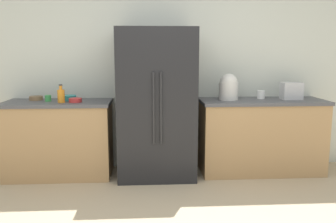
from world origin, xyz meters
TOP-DOWN VIEW (x-y plane):
  - kitchen_back_panel at (0.00, 2.03)m, footprint 5.13×0.10m
  - counter_left at (-1.28, 1.69)m, footprint 1.25×0.60m
  - counter_right at (1.18, 1.69)m, footprint 1.52×0.60m
  - refrigerator at (-0.11, 1.63)m, footprint 0.90×0.70m
  - toaster at (1.55, 1.70)m, footprint 0.24×0.17m
  - rice_cooker at (0.76, 1.70)m, footprint 0.23×0.23m
  - bottle_a at (-1.21, 1.59)m, footprint 0.08×0.08m
  - cup_a at (-1.39, 1.70)m, footprint 0.07×0.07m
  - cup_b at (1.19, 1.78)m, footprint 0.09×0.09m
  - bowl_a at (-1.06, 1.61)m, footprint 0.15×0.15m
  - bowl_b at (-1.16, 1.77)m, footprint 0.17×0.17m
  - bowl_c at (-1.57, 1.81)m, footprint 0.16×0.16m

SIDE VIEW (x-z plane):
  - counter_right at x=1.18m, z-range 0.00..0.91m
  - counter_left at x=-1.28m, z-range 0.00..0.91m
  - refrigerator at x=-0.11m, z-range 0.00..1.75m
  - bowl_a at x=-1.06m, z-range 0.91..0.96m
  - bowl_c at x=-1.57m, z-range 0.91..0.96m
  - bowl_b at x=-1.16m, z-range 0.91..0.97m
  - cup_a at x=-1.39m, z-range 0.91..0.98m
  - cup_b at x=1.19m, z-range 0.91..1.01m
  - bottle_a at x=-1.21m, z-range 0.89..1.10m
  - toaster at x=1.55m, z-range 0.91..1.12m
  - rice_cooker at x=0.76m, z-range 0.91..1.22m
  - kitchen_back_panel at x=0.00m, z-range 0.00..2.80m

